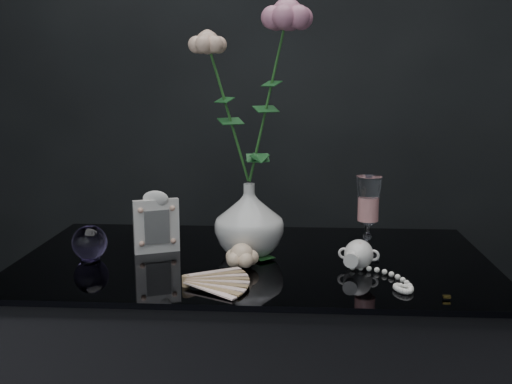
# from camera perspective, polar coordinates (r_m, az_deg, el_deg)

# --- Properties ---
(vase) EXTENTS (0.21, 0.21, 0.17)m
(vase) POSITION_cam_1_polar(r_m,az_deg,el_deg) (1.37, -0.65, -2.63)
(vase) COLOR silver
(vase) RESTS_ON table
(wine_glass) EXTENTS (0.08, 0.08, 0.19)m
(wine_glass) POSITION_cam_1_polar(r_m,az_deg,el_deg) (1.35, 10.60, -2.49)
(wine_glass) COLOR white
(wine_glass) RESTS_ON table
(picture_frame) EXTENTS (0.13, 0.12, 0.15)m
(picture_frame) POSITION_cam_1_polar(r_m,az_deg,el_deg) (1.40, -9.48, -2.81)
(picture_frame) COLOR silver
(picture_frame) RESTS_ON table
(paperweight) EXTENTS (0.09, 0.09, 0.08)m
(paperweight) POSITION_cam_1_polar(r_m,az_deg,el_deg) (1.39, -15.56, -4.66)
(paperweight) COLOR #8972B9
(paperweight) RESTS_ON table
(paper_fan) EXTENTS (0.28, 0.23, 0.03)m
(paper_fan) POSITION_cam_1_polar(r_m,az_deg,el_deg) (1.19, -6.71, -8.31)
(paper_fan) COLOR beige
(paper_fan) RESTS_ON table
(loose_rose) EXTENTS (0.15, 0.18, 0.05)m
(loose_rose) POSITION_cam_1_polar(r_m,az_deg,el_deg) (1.28, -1.39, -6.09)
(loose_rose) COLOR #FFCDA4
(loose_rose) RESTS_ON table
(pearl_jar) EXTENTS (0.25, 0.26, 0.06)m
(pearl_jar) POSITION_cam_1_polar(r_m,az_deg,el_deg) (1.30, 9.76, -5.74)
(pearl_jar) COLOR white
(pearl_jar) RESTS_ON table
(roses) EXTENTS (0.25, 0.12, 0.46)m
(roses) POSITION_cam_1_polar(r_m,az_deg,el_deg) (1.34, -0.21, 10.04)
(roses) COLOR beige
(roses) RESTS_ON vase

